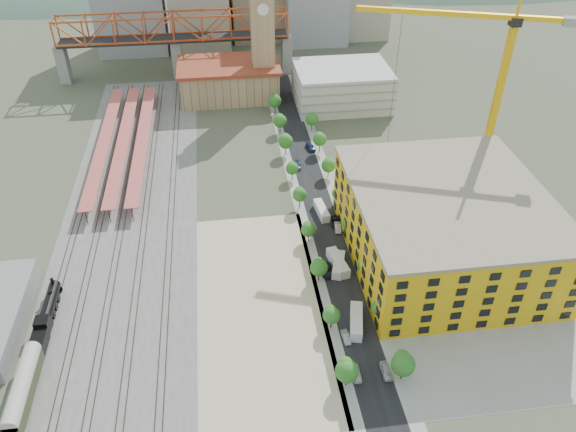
{
  "coord_description": "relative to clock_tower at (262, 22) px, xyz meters",
  "views": [
    {
      "loc": [
        -9.63,
        -121.21,
        90.91
      ],
      "look_at": [
        4.97,
        -11.99,
        10.0
      ],
      "focal_mm": 35.0,
      "sensor_mm": 36.0,
      "label": 1
    }
  ],
  "objects": [
    {
      "name": "car_6",
      "position": [
        11.0,
        -83.8,
        -27.96
      ],
      "size": [
        3.16,
        5.57,
        1.47
      ],
      "primitive_type": "imported",
      "rotation": [
        0.0,
        0.0,
        -0.14
      ],
      "color": "black",
      "rests_on": "ground"
    },
    {
      "name": "construction_pad",
      "position": [
        37.0,
        -99.99,
        -28.67
      ],
      "size": [
        50.0,
        90.0,
        0.06
      ],
      "primitive_type": "cube",
      "color": "gray",
      "rests_on": "ground"
    },
    {
      "name": "street_trees",
      "position": [
        8.0,
        -74.99,
        -28.7
      ],
      "size": [
        15.4,
        124.4,
        8.0
      ],
      "color": "#22611D",
      "rests_on": "ground"
    },
    {
      "name": "car_1",
      "position": [
        5.0,
        -123.67,
        -28.04
      ],
      "size": [
        1.59,
        4.07,
        1.32
      ],
      "primitive_type": "imported",
      "rotation": [
        0.0,
        0.0,
        0.05
      ],
      "color": "gray",
      "rests_on": "ground"
    },
    {
      "name": "street_asphalt",
      "position": [
        8.0,
        -64.99,
        -28.67
      ],
      "size": [
        12.0,
        170.0,
        0.06
      ],
      "primitive_type": "cube",
      "color": "black",
      "rests_on": "ground"
    },
    {
      "name": "site_trailer_c",
      "position": [
        8.0,
        -101.52,
        -27.52
      ],
      "size": [
        4.89,
        8.9,
        2.36
      ],
      "primitive_type": "cube",
      "rotation": [
        0.0,
        0.0,
        -0.32
      ],
      "color": "silver",
      "rests_on": "ground"
    },
    {
      "name": "car_5",
      "position": [
        11.0,
        -86.29,
        -27.94
      ],
      "size": [
        2.04,
        4.71,
        1.51
      ],
      "primitive_type": "imported",
      "rotation": [
        0.0,
        0.0,
        -0.1
      ],
      "color": "#A7A8AD",
      "rests_on": "ground"
    },
    {
      "name": "distant_hills",
      "position": [
        37.28,
        180.01,
        -108.23
      ],
      "size": [
        647.0,
        264.0,
        227.0
      ],
      "color": "#4C6B59",
      "rests_on": "ground"
    },
    {
      "name": "coach",
      "position": [
        -58.0,
        -129.98,
        -25.63
      ],
      "size": [
        3.16,
        18.36,
        5.76
      ],
      "color": "#2E3A1F",
      "rests_on": "ground"
    },
    {
      "name": "parking_garage",
      "position": [
        28.0,
        -9.99,
        -21.7
      ],
      "size": [
        34.0,
        26.0,
        14.0
      ],
      "primitive_type": "cube",
      "color": "silver",
      "rests_on": "ground"
    },
    {
      "name": "rail_tracks",
      "position": [
        -45.8,
        -62.49,
        -28.55
      ],
      "size": [
        26.56,
        160.0,
        0.18
      ],
      "color": "#382B23",
      "rests_on": "ground"
    },
    {
      "name": "station_hall",
      "position": [
        -13.0,
        2.01,
        -22.03
      ],
      "size": [
        38.0,
        24.0,
        13.1
      ],
      "color": "tan",
      "rests_on": "ground"
    },
    {
      "name": "tower_crane",
      "position": [
        53.22,
        -68.72,
        6.48
      ],
      "size": [
        51.04,
        19.37,
        57.01
      ],
      "color": "yellow",
      "rests_on": "ground"
    },
    {
      "name": "car_4",
      "position": [
        11.0,
        -133.38,
        -27.91
      ],
      "size": [
        1.89,
        4.62,
        1.57
      ],
      "primitive_type": "imported",
      "rotation": [
        0.0,
        0.0,
        0.01
      ],
      "color": "#BEBEBE",
      "rests_on": "ground"
    },
    {
      "name": "sidewalk_west",
      "position": [
        2.5,
        -64.99,
        -28.68
      ],
      "size": [
        3.0,
        170.0,
        0.04
      ],
      "primitive_type": "cube",
      "color": "gray",
      "rests_on": "ground"
    },
    {
      "name": "locomotive",
      "position": [
        -58.0,
        -110.3,
        -26.64
      ],
      "size": [
        2.86,
        22.04,
        5.51
      ],
      "color": "black",
      "rests_on": "ground"
    },
    {
      "name": "clock_tower",
      "position": [
        0.0,
        0.0,
        0.0
      ],
      "size": [
        12.0,
        12.0,
        52.0
      ],
      "color": "tan",
      "rests_on": "ground"
    },
    {
      "name": "truss_bridge",
      "position": [
        -33.0,
        25.01,
        -9.83
      ],
      "size": [
        94.0,
        9.6,
        25.6
      ],
      "color": "gray",
      "rests_on": "ground"
    },
    {
      "name": "car_2",
      "position": [
        5.0,
        -102.58,
        -27.93
      ],
      "size": [
        2.8,
        5.64,
        1.54
      ],
      "primitive_type": "imported",
      "rotation": [
        0.0,
        0.0,
        -0.05
      ],
      "color": "black",
      "rests_on": "ground"
    },
    {
      "name": "site_trailer_a",
      "position": [
        8.0,
        -120.2,
        -27.37
      ],
      "size": [
        4.7,
        9.99,
        2.65
      ],
      "primitive_type": "cube",
      "rotation": [
        0.0,
        0.0,
        -0.23
      ],
      "color": "silver",
      "rests_on": "ground"
    },
    {
      "name": "site_trailer_b",
      "position": [
        8.0,
        -100.89,
        -27.39
      ],
      "size": [
        4.23,
        9.86,
        2.62
      ],
      "primitive_type": "cube",
      "rotation": [
        0.0,
        0.0,
        0.18
      ],
      "color": "silver",
      "rests_on": "ground"
    },
    {
      "name": "construction_building",
      "position": [
        34.0,
        -99.99,
        -19.29
      ],
      "size": [
        44.6,
        50.6,
        18.8
      ],
      "color": "gold",
      "rests_on": "ground"
    },
    {
      "name": "car_0",
      "position": [
        5.0,
        -133.16,
        -27.93
      ],
      "size": [
        1.97,
        4.54,
        1.52
      ],
      "primitive_type": "imported",
      "rotation": [
        0.0,
        0.0,
        -0.04
      ],
      "color": "silver",
      "rests_on": "ground"
    },
    {
      "name": "sidewalk_east",
      "position": [
        13.5,
        -64.99,
        -28.68
      ],
      "size": [
        3.0,
        170.0,
        0.04
      ],
      "primitive_type": "cube",
      "color": "gray",
      "rests_on": "ground"
    },
    {
      "name": "car_7",
      "position": [
        11.0,
        -42.74,
        -27.92
      ],
      "size": [
        3.06,
        5.65,
        1.56
      ],
      "primitive_type": "imported",
      "rotation": [
        0.0,
        0.0,
        0.17
      ],
      "color": "navy",
      "rests_on": "ground"
    },
    {
      "name": "platform_canopies",
      "position": [
        -49.0,
        -34.99,
        -24.7
      ],
      "size": [
        16.0,
        80.0,
        4.12
      ],
      "color": "#B35644",
      "rests_on": "ground"
    },
    {
      "name": "ground",
      "position": [
        -8.0,
        -79.99,
        -28.7
      ],
      "size": [
        400.0,
        400.0,
        0.0
      ],
      "primitive_type": "plane",
      "color": "#474C38",
      "rests_on": "ground"
    },
    {
      "name": "dirt_lot",
      "position": [
        -12.0,
        -111.49,
        -28.67
      ],
      "size": [
        28.0,
        67.0,
        0.06
      ],
      "primitive_type": "cube",
      "color": "tan",
      "rests_on": "ground"
    },
    {
      "name": "ballast_strip",
      "position": [
        -44.0,
        -62.49,
        -28.67
      ],
      "size": [
        36.0,
        165.0,
        0.06
      ],
      "primitive_type": "cube",
      "color": "#605E59",
      "rests_on": "ground"
    },
    {
      "name": "car_3",
      "position": [
        5.0,
        -53.67,
        -27.99
      ],
      "size": [
        2.6,
        5.12,
        1.42
      ],
      "primitive_type": "imported",
      "rotation": [
        0.0,
        0.0,
        -0.13
      ],
      "color": "navy",
      "rests_on": "ground"
    },
    {
      "name": "site_trailer_d",
      "position": [
        8.0,
        -78.85,
        -27.49
      ],
      "size": [
        3.26,
        8.98,
        2.4
      ],
      "primitive_type": "cube",
      "rotation": [
        0.0,
        0.0,
        0.11
      ],
      "color": "silver",
      "rests_on": "ground"
    }
  ]
}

